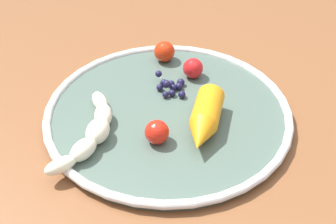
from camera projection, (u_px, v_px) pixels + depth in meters
name	position (u px, v px, depth m)	size (l,w,h in m)	color
dining_table	(147.00, 142.00, 0.79)	(1.18, 0.91, 0.71)	brown
plate	(168.00, 114.00, 0.70)	(0.36, 0.36, 0.02)	#46584F
banana	(92.00, 131.00, 0.65)	(0.18, 0.08, 0.03)	beige
carrot_orange	(205.00, 120.00, 0.66)	(0.12, 0.06, 0.04)	orange
blueberry_pile	(171.00, 86.00, 0.74)	(0.05, 0.06, 0.02)	#191638
tomato_near	(157.00, 132.00, 0.64)	(0.03, 0.03, 0.03)	red
tomato_mid	(164.00, 52.00, 0.80)	(0.03, 0.03, 0.03)	#BA280D
tomato_far	(193.00, 68.00, 0.76)	(0.03, 0.03, 0.03)	red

